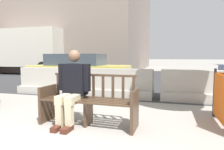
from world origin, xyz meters
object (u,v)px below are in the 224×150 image
at_px(street_bench, 89,102).
at_px(jersey_barrier_right, 199,89).
at_px(jersey_barrier_centre, 119,86).
at_px(seated_person, 73,86).
at_px(car_taxi_near, 79,68).
at_px(jersey_barrier_left, 49,83).
at_px(delivery_truck, 21,50).

xyz_separation_m(street_bench, jersey_barrier_right, (2.13, 2.52, -0.06)).
bearing_deg(jersey_barrier_right, jersey_barrier_centre, -179.80).
bearing_deg(jersey_barrier_right, seated_person, -133.21).
distance_m(jersey_barrier_right, car_taxi_near, 5.26).
xyz_separation_m(seated_person, jersey_barrier_left, (-2.15, 2.54, -0.35)).
bearing_deg(street_bench, jersey_barrier_right, 49.79).
bearing_deg(car_taxi_near, jersey_barrier_right, -27.60).
height_order(jersey_barrier_left, delivery_truck, delivery_truck).
bearing_deg(jersey_barrier_left, delivery_truck, 135.73).
height_order(street_bench, jersey_barrier_centre, street_bench).
bearing_deg(jersey_barrier_centre, delivery_truck, 144.76).
bearing_deg(delivery_truck, jersey_barrier_left, -44.27).
height_order(seated_person, car_taxi_near, car_taxi_near).
distance_m(street_bench, seated_person, 0.41).
distance_m(jersey_barrier_right, delivery_truck, 12.52).
bearing_deg(jersey_barrier_left, jersey_barrier_right, 0.44).
bearing_deg(seated_person, street_bench, 9.97).
distance_m(jersey_barrier_centre, jersey_barrier_left, 2.35).
height_order(jersey_barrier_right, car_taxi_near, car_taxi_near).
bearing_deg(seated_person, delivery_truck, 134.24).
xyz_separation_m(jersey_barrier_right, car_taxi_near, (-4.65, 2.43, 0.34)).
distance_m(jersey_barrier_left, delivery_truck, 8.88).
distance_m(jersey_barrier_centre, jersey_barrier_right, 2.22).
relative_size(car_taxi_near, delivery_truck, 0.64).
distance_m(jersey_barrier_centre, car_taxi_near, 3.46).
relative_size(street_bench, car_taxi_near, 0.39).
height_order(seated_person, delivery_truck, delivery_truck).
bearing_deg(seated_person, jersey_barrier_left, 130.31).
bearing_deg(car_taxi_near, seated_person, -65.96).
xyz_separation_m(jersey_barrier_right, delivery_truck, (-10.85, 6.09, 1.35)).
bearing_deg(car_taxi_near, jersey_barrier_left, -88.18).
bearing_deg(delivery_truck, jersey_barrier_right, -29.30).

